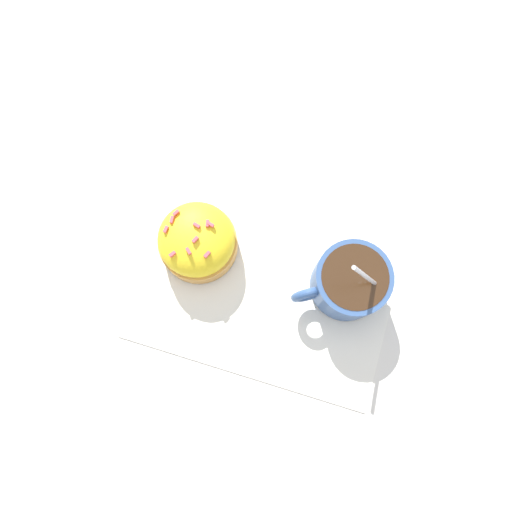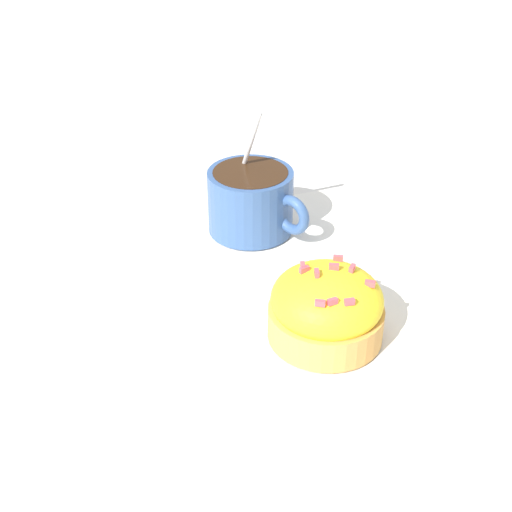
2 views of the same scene
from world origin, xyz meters
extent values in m
plane|color=silver|center=(0.00, 0.00, 0.00)|extent=(3.00, 3.00, 0.00)
cube|color=white|center=(0.00, 0.00, 0.00)|extent=(0.29, 0.27, 0.00)
cylinder|color=#335184|center=(-0.08, 0.00, 0.03)|extent=(0.08, 0.08, 0.06)
cylinder|color=#331E0F|center=(-0.08, 0.00, 0.06)|extent=(0.07, 0.07, 0.01)
torus|color=#335184|center=(-0.05, 0.03, 0.03)|extent=(0.03, 0.03, 0.04)
ellipsoid|color=silver|center=(-0.06, 0.01, 0.01)|extent=(0.03, 0.02, 0.01)
cylinder|color=silver|center=(-0.10, 0.00, 0.07)|extent=(0.06, 0.02, 0.11)
cylinder|color=#D19347|center=(0.08, 0.01, 0.02)|extent=(0.08, 0.08, 0.02)
ellipsoid|color=yellow|center=(0.08, 0.01, 0.04)|extent=(0.08, 0.08, 0.04)
cube|color=#EA4C56|center=(0.08, 0.01, 0.06)|extent=(0.01, 0.00, 0.00)
cube|color=#EA4C56|center=(0.08, 0.03, 0.06)|extent=(0.01, 0.01, 0.00)
cube|color=#EA4C56|center=(0.07, 0.00, 0.06)|extent=(0.00, 0.01, 0.00)
cube|color=#EA4C56|center=(0.08, 0.02, 0.06)|extent=(0.01, 0.01, 0.00)
cube|color=#EA4C56|center=(0.11, 0.01, 0.05)|extent=(0.00, 0.01, 0.00)
cube|color=#EA4C56|center=(0.11, 0.00, 0.05)|extent=(0.01, 0.01, 0.00)
cube|color=#EA4C56|center=(0.06, 0.03, 0.06)|extent=(0.01, 0.01, 0.00)
cube|color=#EA4C56|center=(0.11, 0.02, 0.05)|extent=(0.00, 0.01, 0.00)
cube|color=#EA4C56|center=(0.09, 0.04, 0.05)|extent=(0.01, 0.01, 0.00)
cube|color=#EA4C56|center=(0.07, 0.00, 0.06)|extent=(0.01, 0.00, 0.00)
camera|label=1|loc=(-0.02, 0.11, 0.53)|focal=35.00mm
camera|label=2|loc=(0.46, -0.14, 0.33)|focal=50.00mm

